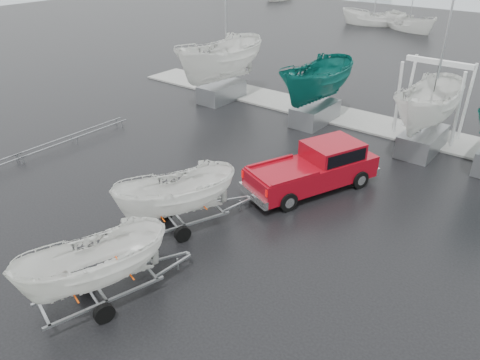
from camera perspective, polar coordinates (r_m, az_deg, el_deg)
ground_plane at (r=18.98m, az=-6.52°, el=-3.11°), size 120.00×120.00×0.00m
dock at (r=28.71m, az=11.85°, el=7.75°), size 30.00×3.00×0.12m
pickup_truck at (r=19.99m, az=9.50°, el=1.69°), size 4.03×6.13×1.94m
trailer_hitched at (r=16.23m, az=-8.02°, el=2.35°), size 2.46×3.78×5.18m
trailer_parked at (r=13.37m, az=-18.08°, el=-5.38°), size 2.13×3.79×5.04m
boat_hoist at (r=26.20m, az=22.63°, el=10.27°), size 3.30×2.18×4.12m
keelboat_0 at (r=29.80m, az=-2.39°, el=17.95°), size 2.83×3.20×11.01m
keelboat_1 at (r=26.32m, az=9.70°, el=14.85°), size 2.45×3.20×7.61m
keelboat_2 at (r=23.93m, az=22.67°, el=11.56°), size 2.40×3.20×10.57m
mast_rack_0 at (r=25.83m, az=-19.61°, el=5.05°), size 0.56×6.50×0.06m
moored_boat_0 at (r=59.07m, az=15.86°, el=17.70°), size 3.53×3.48×11.65m
moored_boat_1 at (r=57.07m, az=19.79°, el=16.80°), size 3.88×3.85×11.74m
moored_boat_4 at (r=78.87m, az=4.93°, el=21.02°), size 2.57×2.63×11.24m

